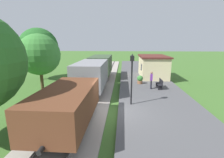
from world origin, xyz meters
TOP-DOWN VIEW (x-y plane):
  - ground_plane at (0.00, 0.00)m, footprint 160.00×160.00m
  - platform_slab at (3.20, 0.00)m, footprint 6.00×60.00m
  - track_ballast at (-2.40, 0.00)m, footprint 3.80×60.00m
  - rail_near at (-1.68, 0.00)m, footprint 0.07×60.00m
  - rail_far at (-3.12, 0.00)m, footprint 0.07×60.00m
  - freight_train at (-2.40, 4.90)m, footprint 2.50×19.40m
  - station_hut at (4.40, 11.54)m, footprint 3.50×5.80m
  - bench_near_hut at (4.14, 5.84)m, footprint 0.42×1.50m
  - bench_down_platform at (4.14, 15.91)m, footprint 0.42×1.50m
  - person_waiting at (3.26, 5.62)m, footprint 0.30×0.42m
  - potted_planter at (2.37, 7.57)m, footprint 0.64×0.64m
  - lamp_post_near at (1.12, 1.32)m, footprint 0.28×0.28m
  - tree_trackside_mid at (-6.92, 3.98)m, footprint 3.64×3.64m
  - tree_trackside_far at (-10.07, 10.00)m, footprint 4.73×4.73m

SIDE VIEW (x-z plane):
  - ground_plane at x=0.00m, z-range 0.00..0.00m
  - track_ballast at x=-2.40m, z-range 0.00..0.12m
  - platform_slab at x=3.20m, z-range 0.00..0.25m
  - rail_near at x=-1.68m, z-range 0.12..0.26m
  - rail_far at x=-3.12m, z-range 0.12..0.26m
  - bench_near_hut at x=4.14m, z-range 0.27..1.18m
  - bench_down_platform at x=4.14m, z-range 0.27..1.18m
  - potted_planter at x=2.37m, z-range 0.26..1.18m
  - person_waiting at x=3.26m, z-range 0.33..2.04m
  - freight_train at x=-2.40m, z-range 0.24..2.96m
  - station_hut at x=4.40m, z-range 0.26..3.04m
  - lamp_post_near at x=1.12m, z-range 0.95..4.65m
  - tree_trackside_mid at x=-6.92m, z-range 0.91..6.39m
  - tree_trackside_far at x=-10.07m, z-range 0.87..7.35m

